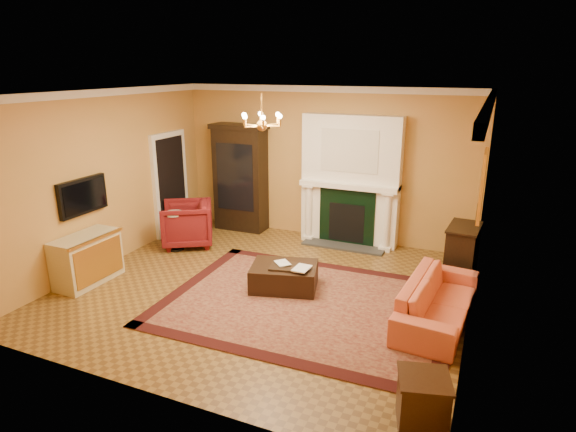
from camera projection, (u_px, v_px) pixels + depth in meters
The scene contains 26 objects.
floor at pixel (264, 289), 7.58m from camera, with size 6.00×5.50×0.02m, color brown.
ceiling at pixel (261, 92), 6.68m from camera, with size 6.00×5.50×0.02m, color white.
wall_back at pixel (324, 164), 9.55m from camera, with size 6.00×0.02×3.00m, color #C68A47.
wall_front at pixel (139, 265), 4.71m from camera, with size 6.00×0.02×3.00m, color #C68A47.
wall_left at pixel (106, 179), 8.26m from camera, with size 0.02×5.50×3.00m, color #C68A47.
wall_right at pixel (480, 222), 5.99m from camera, with size 0.02×5.50×3.00m, color #C68A47.
fireplace at pixel (350, 184), 9.25m from camera, with size 1.90×0.70×2.50m.
crown_molding at pixel (288, 94), 7.53m from camera, with size 6.00×5.50×0.12m.
doorway at pixel (171, 184), 9.87m from camera, with size 0.08×1.05×2.10m.
tv_panel at pixel (83, 196), 7.76m from camera, with size 0.09×0.95×0.58m.
gilt_mirror at pixel (482, 185), 7.19m from camera, with size 0.06×0.76×1.05m.
chandelier at pixel (262, 121), 6.80m from camera, with size 0.63×0.55×0.53m.
oriental_rug at pixel (307, 304), 7.08m from camera, with size 4.14×3.10×0.02m, color #440E0E.
china_cabinet at pixel (241, 180), 10.10m from camera, with size 1.07×0.48×2.13m, color black.
wingback_armchair at pixel (187, 222), 9.32m from camera, with size 0.92×0.86×0.95m, color maroon.
pedestal_table at pixel (175, 228), 9.07m from camera, with size 0.41×0.41×0.74m.
commode at pixel (87, 259), 7.71m from camera, with size 0.51×1.07×0.80m, color beige.
coral_sofa at pixel (439, 294), 6.53m from camera, with size 2.05×0.60×0.80m, color #CF5441.
end_table at pixel (422, 403), 4.62m from camera, with size 0.45×0.45×0.52m, color #311D0D.
console_table at pixel (462, 253), 7.88m from camera, with size 0.44×0.77×0.86m, color black.
leather_ottoman at pixel (284, 276), 7.53m from camera, with size 1.01×0.73×0.38m, color black.
ottoman_tray at pixel (286, 267), 7.40m from camera, with size 0.47×0.37×0.03m, color black.
book_a at pixel (277, 257), 7.38m from camera, with size 0.19×0.02×0.26m, color gray.
book_b at pixel (295, 258), 7.26m from camera, with size 0.23×0.02×0.31m, color gray.
topiary_left at pixel (319, 167), 9.36m from camera, with size 0.17×0.17×0.46m.
topiary_right at pixel (388, 175), 8.86m from camera, with size 0.14×0.14×0.38m.
Camera 1 is at (3.06, -6.18, 3.36)m, focal length 30.00 mm.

